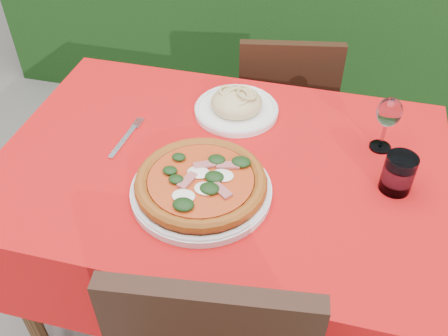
% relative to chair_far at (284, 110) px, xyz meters
% --- Properties ---
extents(ground, '(60.00, 60.00, 0.00)m').
position_rel_chair_far_xyz_m(ground, '(-0.09, -0.67, -0.47)').
color(ground, '#615D57').
rests_on(ground, ground).
extents(dining_table, '(1.26, 0.86, 0.75)m').
position_rel_chair_far_xyz_m(dining_table, '(-0.09, -0.67, 0.12)').
color(dining_table, '#4C3018').
rests_on(dining_table, ground).
extents(chair_far, '(0.44, 0.44, 0.83)m').
position_rel_chair_far_xyz_m(chair_far, '(0.00, 0.00, 0.00)').
color(chair_far, black).
rests_on(chair_far, ground).
extents(pizza_plate, '(0.37, 0.37, 0.07)m').
position_rel_chair_far_xyz_m(pizza_plate, '(-0.11, -0.80, 0.31)').
color(pizza_plate, white).
rests_on(pizza_plate, dining_table).
extents(pasta_plate, '(0.26, 0.26, 0.07)m').
position_rel_chair_far_xyz_m(pasta_plate, '(-0.11, -0.43, 0.30)').
color(pasta_plate, white).
rests_on(pasta_plate, dining_table).
extents(water_glass, '(0.08, 0.08, 0.11)m').
position_rel_chair_far_xyz_m(water_glass, '(0.37, -0.66, 0.32)').
color(water_glass, silver).
rests_on(water_glass, dining_table).
extents(wine_glass, '(0.07, 0.07, 0.17)m').
position_rel_chair_far_xyz_m(wine_glass, '(0.34, -0.50, 0.39)').
color(wine_glass, silver).
rests_on(wine_glass, dining_table).
extents(fork, '(0.04, 0.22, 0.01)m').
position_rel_chair_far_xyz_m(fork, '(-0.39, -0.66, 0.28)').
color(fork, silver).
rests_on(fork, dining_table).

